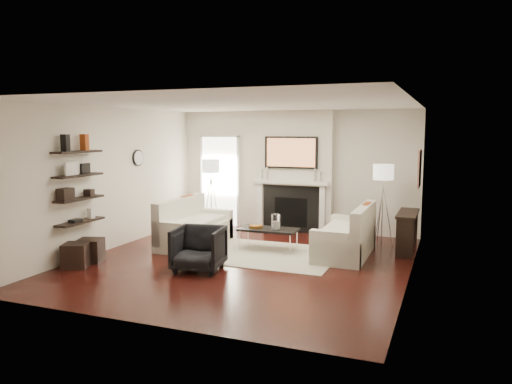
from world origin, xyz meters
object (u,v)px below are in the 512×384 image
(loveseat_left_base, at_px, (195,235))
(armchair, at_px, (199,246))
(loveseat_right_base, at_px, (345,244))
(ottoman_near, at_px, (90,250))
(lamp_left_shade, at_px, (211,166))
(lamp_right_shade, at_px, (383,172))
(coffee_table, at_px, (268,230))

(loveseat_left_base, bearing_deg, armchair, -59.82)
(loveseat_right_base, relative_size, ottoman_near, 4.50)
(lamp_left_shade, height_order, lamp_right_shade, same)
(lamp_left_shade, bearing_deg, lamp_right_shade, -3.85)
(loveseat_right_base, bearing_deg, lamp_left_shade, 157.52)
(loveseat_right_base, bearing_deg, loveseat_left_base, -174.88)
(armchair, relative_size, ottoman_near, 1.96)
(coffee_table, relative_size, lamp_left_shade, 2.75)
(loveseat_right_base, xyz_separation_m, lamp_left_shade, (-3.39, 1.40, 1.24))
(loveseat_left_base, xyz_separation_m, loveseat_right_base, (2.92, 0.26, 0.00))
(lamp_left_shade, bearing_deg, coffee_table, -38.11)
(loveseat_left_base, height_order, lamp_right_shade, lamp_right_shade)
(loveseat_left_base, relative_size, armchair, 2.29)
(coffee_table, distance_m, armchair, 1.78)
(coffee_table, height_order, lamp_left_shade, lamp_left_shade)
(armchair, distance_m, lamp_right_shade, 4.03)
(loveseat_left_base, distance_m, armchair, 1.81)
(loveseat_right_base, bearing_deg, lamp_right_shade, 65.94)
(lamp_left_shade, bearing_deg, loveseat_right_base, -22.48)
(armchair, relative_size, lamp_left_shade, 1.96)
(lamp_right_shade, xyz_separation_m, ottoman_near, (-4.52, -3.18, -1.25))
(coffee_table, distance_m, ottoman_near, 3.22)
(armchair, bearing_deg, ottoman_near, 177.37)
(coffee_table, relative_size, lamp_right_shade, 2.75)
(coffee_table, xyz_separation_m, ottoman_near, (-2.58, -1.90, -0.20))
(loveseat_left_base, xyz_separation_m, armchair, (0.91, -1.56, 0.18))
(coffee_table, distance_m, lamp_left_shade, 2.71)
(loveseat_right_base, xyz_separation_m, armchair, (-2.02, -1.82, 0.18))
(armchair, distance_m, lamp_left_shade, 3.66)
(loveseat_left_base, relative_size, lamp_left_shade, 4.50)
(lamp_left_shade, xyz_separation_m, ottoman_near, (-0.62, -3.44, -1.25))
(lamp_right_shade, bearing_deg, loveseat_right_base, -114.06)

